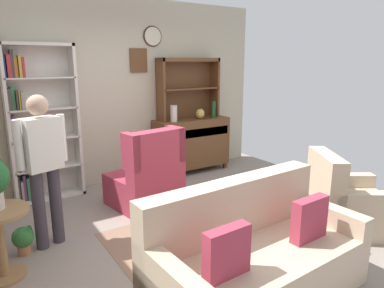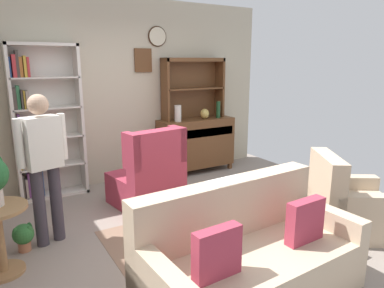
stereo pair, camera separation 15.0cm
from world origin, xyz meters
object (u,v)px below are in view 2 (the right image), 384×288
(bookshelf, at_px, (42,125))
(wingback_chair, at_px, (149,178))
(sideboard, at_px, (196,143))
(bottle_wine, at_px, (218,110))
(vase_tall, at_px, (178,113))
(armchair_floral, at_px, (348,207))
(vase_round, at_px, (205,114))
(person_reading, at_px, (43,159))
(couch_floral, at_px, (248,259))
(book_stack, at_px, (200,210))
(coffee_table, at_px, (202,215))
(potted_plant_small, at_px, (23,235))
(sideboard_hutch, at_px, (193,80))

(bookshelf, xyz_separation_m, wingback_chair, (1.09, -1.06, -0.63))
(sideboard, distance_m, bottle_wine, 0.68)
(bookshelf, height_order, vase_tall, bookshelf)
(sideboard, relative_size, armchair_floral, 1.22)
(vase_round, bearing_deg, bookshelf, 176.57)
(bookshelf, bearing_deg, bottle_wine, -3.58)
(person_reading, bearing_deg, bookshelf, 82.09)
(couch_floral, bearing_deg, person_reading, 125.56)
(sideboard, distance_m, book_stack, 2.67)
(person_reading, xyz_separation_m, coffee_table, (1.32, -0.91, -0.55))
(vase_tall, xyz_separation_m, vase_round, (0.52, 0.01, -0.05))
(sideboard, height_order, vase_tall, vase_tall)
(wingback_chair, bearing_deg, person_reading, -165.23)
(wingback_chair, distance_m, coffee_table, 1.25)
(couch_floral, bearing_deg, vase_round, 63.43)
(person_reading, relative_size, book_stack, 8.08)
(bottle_wine, bearing_deg, sideboard, 167.11)
(wingback_chair, xyz_separation_m, book_stack, (-0.04, -1.32, 0.07))
(wingback_chair, distance_m, book_stack, 1.32)
(sideboard, distance_m, armchair_floral, 2.78)
(sideboard, bearing_deg, vase_round, -27.17)
(sideboard, relative_size, couch_floral, 0.71)
(vase_round, bearing_deg, wingback_chair, -147.65)
(sideboard, distance_m, vase_tall, 0.67)
(potted_plant_small, relative_size, book_stack, 1.48)
(sideboard, xyz_separation_m, armchair_floral, (0.30, -2.75, -0.22))
(person_reading, bearing_deg, potted_plant_small, -167.39)
(wingback_chair, bearing_deg, book_stack, -91.85)
(vase_tall, height_order, bottle_wine, bottle_wine)
(wingback_chair, xyz_separation_m, coffee_table, (0.03, -1.25, -0.03))
(bottle_wine, relative_size, book_stack, 1.46)
(sideboard, bearing_deg, book_stack, -120.47)
(bookshelf, height_order, coffee_table, bookshelf)
(potted_plant_small, bearing_deg, sideboard_hutch, 27.45)
(sideboard, bearing_deg, vase_tall, -168.37)
(sideboard_hutch, distance_m, armchair_floral, 3.15)
(vase_round, bearing_deg, coffee_table, -123.08)
(vase_round, bearing_deg, vase_tall, -178.51)
(bookshelf, distance_m, person_reading, 1.42)
(armchair_floral, bearing_deg, bottle_wine, 88.09)
(vase_tall, distance_m, couch_floral, 3.21)
(couch_floral, height_order, armchair_floral, couch_floral)
(sideboard, height_order, book_stack, sideboard)
(bookshelf, xyz_separation_m, armchair_floral, (2.70, -2.84, -0.73))
(couch_floral, xyz_separation_m, armchair_floral, (1.66, 0.29, -0.02))
(vase_round, xyz_separation_m, coffee_table, (-1.41, -2.16, -0.65))
(bottle_wine, height_order, person_reading, person_reading)
(sideboard, relative_size, wingback_chair, 1.24)
(vase_round, height_order, wingback_chair, vase_round)
(vase_tall, bearing_deg, sideboard, 11.63)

